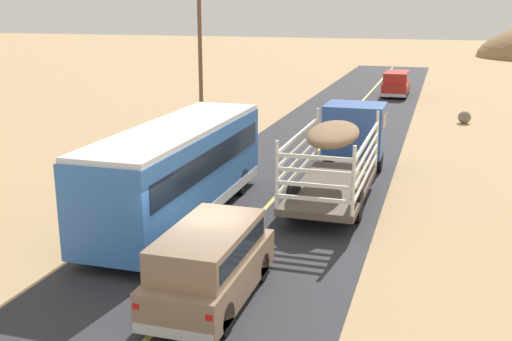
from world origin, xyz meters
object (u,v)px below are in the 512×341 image
object	(u,v)px
car_far	(396,83)
power_pole_mid	(200,50)
suv_near	(210,261)
bus	(179,169)
boulder_mid_field	(464,117)
livestock_truck	(347,140)
boulder_near_shoulder	(200,117)

from	to	relation	value
car_far	power_pole_mid	xyz separation A→B (m)	(-10.32, -15.42, 3.38)
suv_near	bus	size ratio (longest dim) A/B	0.46
boulder_mid_field	power_pole_mid	bearing A→B (deg)	-161.94
power_pole_mid	boulder_mid_field	distance (m)	16.60
livestock_truck	car_far	size ratio (longest dim) A/B	2.10
boulder_near_shoulder	boulder_mid_field	distance (m)	16.16
suv_near	bus	world-z (taller)	bus
power_pole_mid	boulder_mid_field	bearing A→B (deg)	18.06
boulder_near_shoulder	boulder_mid_field	world-z (taller)	boulder_near_shoulder
boulder_mid_field	suv_near	bearing A→B (deg)	-103.69
suv_near	power_pole_mid	size ratio (longest dim) A/B	0.55
suv_near	power_pole_mid	world-z (taller)	power_pole_mid
car_far	power_pole_mid	size ratio (longest dim) A/B	0.55
suv_near	boulder_mid_field	bearing A→B (deg)	76.31
suv_near	car_far	bearing A→B (deg)	87.72
suv_near	livestock_truck	size ratio (longest dim) A/B	0.48
livestock_truck	power_pole_mid	world-z (taller)	power_pole_mid
car_far	power_pole_mid	distance (m)	18.86
power_pole_mid	boulder_mid_field	size ratio (longest dim) A/B	10.83
suv_near	boulder_near_shoulder	xyz separation A→B (m)	(-8.44, 20.09, -0.41)
boulder_near_shoulder	bus	bearing A→B (deg)	-70.36
suv_near	car_far	size ratio (longest dim) A/B	1.00
bus	boulder_mid_field	xyz separation A→B (m)	(9.62, 21.06, -1.37)
bus	boulder_near_shoulder	xyz separation A→B (m)	(-5.26, 14.73, -1.07)
suv_near	boulder_mid_field	xyz separation A→B (m)	(6.44, 26.41, -0.71)
power_pole_mid	boulder_mid_field	world-z (taller)	power_pole_mid
livestock_truck	bus	xyz separation A→B (m)	(-4.68, -5.98, -0.04)
boulder_near_shoulder	livestock_truck	bearing A→B (deg)	-41.37
boulder_mid_field	car_far	bearing A→B (deg)	115.47
car_far	power_pole_mid	world-z (taller)	power_pole_mid
bus	car_far	xyz separation A→B (m)	(4.65, 31.48, -0.66)
power_pole_mid	suv_near	bearing A→B (deg)	-67.54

